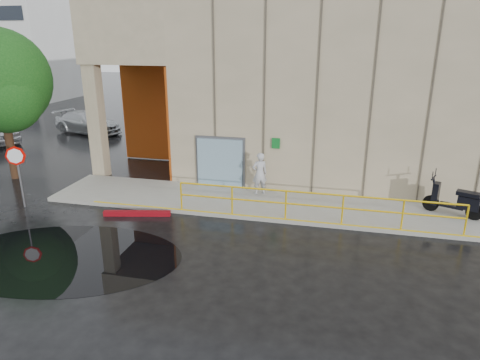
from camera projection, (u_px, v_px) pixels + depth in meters
The scene contains 12 objects.
ground at pixel (161, 255), 12.66m from camera, with size 120.00×120.00×0.00m, color black.
sidewalk at pixel (309, 207), 15.93m from camera, with size 20.00×3.00×0.15m, color gray.
building at pixel (347, 79), 20.35m from camera, with size 20.00×10.17×8.00m.
guardrail at pixel (314, 206), 14.43m from camera, with size 9.56×0.06×1.03m.
distant_building at pixel (3, 21), 42.05m from camera, with size 12.00×8.08×15.00m.
person at pixel (260, 174), 16.83m from camera, with size 0.62×0.40×1.69m, color #ADADB2.
scooter at pixel (456, 192), 14.78m from camera, with size 2.02×1.32×1.53m.
stop_sign at pixel (17, 163), 15.59m from camera, with size 0.67×0.30×2.37m.
red_curb at pixel (137, 213), 15.35m from camera, with size 2.40×0.18×0.18m, color maroon.
puddle at pixel (64, 257), 12.51m from camera, with size 6.93×4.26×0.01m, color black.
car_c at pixel (87, 122), 28.18m from camera, with size 1.98×4.87×1.41m, color #A7AAAE.
tree_near at pixel (0, 84), 17.96m from camera, with size 4.30×4.30×6.54m.
Camera 1 is at (4.84, -10.45, 6.16)m, focal length 32.00 mm.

